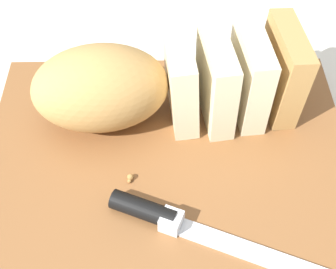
# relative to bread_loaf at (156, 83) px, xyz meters

# --- Properties ---
(ground_plane) EXTENTS (3.00, 3.00, 0.00)m
(ground_plane) POSITION_rel_bread_loaf_xyz_m (0.01, -0.06, -0.07)
(ground_plane) COLOR silver
(cutting_board) EXTENTS (0.41, 0.31, 0.02)m
(cutting_board) POSITION_rel_bread_loaf_xyz_m (0.01, -0.06, -0.06)
(cutting_board) COLOR brown
(cutting_board) RESTS_ON ground_plane
(bread_loaf) EXTENTS (0.30, 0.13, 0.10)m
(bread_loaf) POSITION_rel_bread_loaf_xyz_m (0.00, 0.00, 0.00)
(bread_loaf) COLOR tan
(bread_loaf) RESTS_ON cutting_board
(bread_knife) EXTENTS (0.29, 0.14, 0.02)m
(bread_knife) POSITION_rel_bread_loaf_xyz_m (0.03, -0.16, -0.04)
(bread_knife) COLOR silver
(bread_knife) RESTS_ON cutting_board
(crumb_near_knife) EXTENTS (0.01, 0.01, 0.01)m
(crumb_near_knife) POSITION_rel_bread_loaf_xyz_m (-0.03, -0.09, -0.05)
(crumb_near_knife) COLOR #A8753D
(crumb_near_knife) RESTS_ON cutting_board
(crumb_near_loaf) EXTENTS (0.01, 0.01, 0.01)m
(crumb_near_loaf) POSITION_rel_bread_loaf_xyz_m (0.03, -0.01, -0.05)
(crumb_near_loaf) COLOR #A8753D
(crumb_near_loaf) RESTS_ON cutting_board
(crumb_stray_left) EXTENTS (0.00, 0.00, 0.00)m
(crumb_stray_left) POSITION_rel_bread_loaf_xyz_m (-0.03, -0.10, -0.05)
(crumb_stray_left) COLOR #A8753D
(crumb_stray_left) RESTS_ON cutting_board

